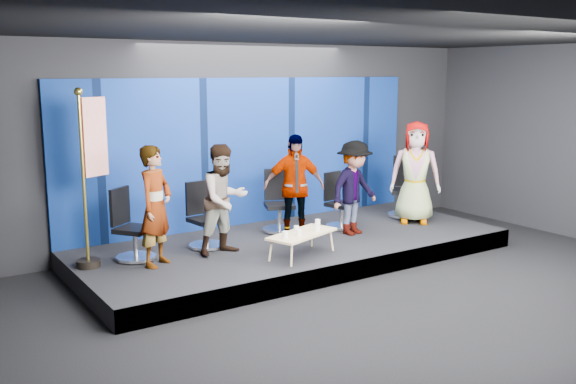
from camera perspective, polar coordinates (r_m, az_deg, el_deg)
name	(u,v)px	position (r m, az deg, el deg)	size (l,w,h in m)	color
ground	(399,302)	(8.74, 9.85, -9.61)	(10.00, 10.00, 0.00)	black
room_walls	(405,118)	(8.23, 10.39, 6.48)	(10.02, 8.02, 3.51)	black
riser	(294,248)	(10.55, 0.54, -5.03)	(7.00, 3.00, 0.30)	black
backdrop	(249,152)	(11.48, -3.49, 3.61)	(7.00, 0.08, 2.60)	#071E57
chair_a	(132,236)	(9.61, -13.71, -3.85)	(0.83, 0.83, 1.06)	silver
panelist_a	(156,206)	(9.14, -11.68, -1.24)	(0.62, 0.41, 1.71)	black
chair_b	(205,226)	(10.09, -7.43, -3.01)	(0.64, 0.64, 1.02)	silver
panelist_b	(224,200)	(9.59, -5.70, -0.67)	(0.81, 0.63, 1.66)	black
chair_c	(279,211)	(11.01, -0.83, -1.71)	(0.78, 0.78, 1.06)	silver
panelist_c	(294,186)	(10.49, 0.54, 0.51)	(1.00, 0.42, 1.71)	black
chair_d	(339,210)	(11.28, 4.57, -1.58)	(0.65, 0.65, 0.98)	silver
panelist_d	(354,188)	(10.76, 5.90, 0.36)	(1.02, 0.59, 1.58)	black
chair_e	(405,197)	(12.33, 10.35, -0.42)	(0.90, 0.90, 1.13)	silver
panelist_e	(415,172)	(11.77, 11.25, 1.72)	(0.90, 0.58, 1.84)	black
coffee_table	(302,235)	(9.52, 1.25, -3.81)	(1.25, 0.83, 0.35)	tan
mug_a	(285,235)	(9.20, -0.23, -3.82)	(0.08, 0.08, 0.10)	white
mug_b	(299,233)	(9.33, 0.97, -3.63)	(0.08, 0.08, 0.10)	white
mug_c	(296,228)	(9.60, 0.74, -3.26)	(0.07, 0.07, 0.08)	white
mug_d	(317,227)	(9.64, 2.61, -3.15)	(0.09, 0.09, 0.10)	white
mug_e	(318,222)	(9.95, 2.65, -2.72)	(0.08, 0.08, 0.10)	white
flag_stand	(91,173)	(9.28, -17.10, 1.62)	(0.56, 0.34, 2.50)	black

